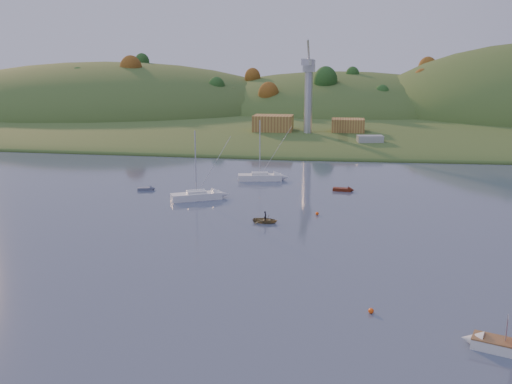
# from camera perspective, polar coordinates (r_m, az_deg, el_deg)

# --- Properties ---
(ground) EXTENTS (500.00, 500.00, 0.00)m
(ground) POSITION_cam_1_polar(r_m,az_deg,el_deg) (45.10, -6.90, -16.47)
(ground) COLOR #334053
(ground) RESTS_ON ground
(far_shore) EXTENTS (620.00, 220.00, 1.50)m
(far_shore) POSITION_cam_1_polar(r_m,az_deg,el_deg) (268.93, 6.13, 8.15)
(far_shore) COLOR #364C1E
(far_shore) RESTS_ON ground
(shore_slope) EXTENTS (640.00, 150.00, 7.00)m
(shore_slope) POSITION_cam_1_polar(r_m,az_deg,el_deg) (204.29, 5.35, 6.68)
(shore_slope) COLOR #364C1E
(shore_slope) RESTS_ON ground
(hill_left) EXTENTS (170.00, 140.00, 44.00)m
(hill_left) POSITION_cam_1_polar(r_m,az_deg,el_deg) (259.24, -14.65, 7.64)
(hill_left) COLOR #364C1E
(hill_left) RESTS_ON ground
(hill_center) EXTENTS (140.00, 120.00, 36.00)m
(hill_center) POSITION_cam_1_polar(r_m,az_deg,el_deg) (248.79, 8.26, 7.71)
(hill_center) COLOR #364C1E
(hill_center) RESTS_ON ground
(hillside_trees) EXTENTS (280.00, 50.00, 32.00)m
(hillside_trees) POSITION_cam_1_polar(r_m,az_deg,el_deg) (224.16, 5.64, 7.22)
(hillside_trees) COLOR #1C4F1C
(hillside_trees) RESTS_ON ground
(wharf) EXTENTS (42.00, 16.00, 2.40)m
(wharf) POSITION_cam_1_polar(r_m,az_deg,el_deg) (161.27, 6.29, 5.42)
(wharf) COLOR slate
(wharf) RESTS_ON ground
(shed_west) EXTENTS (11.00, 8.00, 4.80)m
(shed_west) POSITION_cam_1_polar(r_m,az_deg,el_deg) (162.82, 1.73, 6.84)
(shed_west) COLOR brown
(shed_west) RESTS_ON wharf
(shed_east) EXTENTS (9.00, 7.00, 4.00)m
(shed_east) POSITION_cam_1_polar(r_m,az_deg,el_deg) (162.78, 9.18, 6.54)
(shed_east) COLOR brown
(shed_east) RESTS_ON wharf
(dock_crane) EXTENTS (3.20, 28.00, 20.30)m
(dock_crane) POSITION_cam_1_polar(r_m,az_deg,el_deg) (156.52, 5.26, 11.09)
(dock_crane) COLOR #B7B7BC
(dock_crane) RESTS_ON wharf
(fishing_boat) EXTENTS (5.90, 3.66, 3.61)m
(fishing_boat) POSITION_cam_1_polar(r_m,az_deg,el_deg) (49.62, 23.22, -13.58)
(fishing_boat) COLOR silver
(fishing_boat) RESTS_ON ground
(sailboat_near) EXTENTS (8.53, 3.92, 11.41)m
(sailboat_near) POSITION_cam_1_polar(r_m,az_deg,el_deg) (108.22, 0.38, 1.57)
(sailboat_near) COLOR white
(sailboat_near) RESTS_ON ground
(sailboat_far) EXTENTS (8.40, 5.84, 11.33)m
(sailboat_far) POSITION_cam_1_polar(r_m,az_deg,el_deg) (93.45, -5.99, -0.34)
(sailboat_far) COLOR white
(sailboat_far) RESTS_ON ground
(canoe) EXTENTS (3.73, 2.81, 0.73)m
(canoe) POSITION_cam_1_polar(r_m,az_deg,el_deg) (79.90, 0.94, -2.83)
(canoe) COLOR olive
(canoe) RESTS_ON ground
(paddler) EXTENTS (0.38, 0.54, 1.41)m
(paddler) POSITION_cam_1_polar(r_m,az_deg,el_deg) (79.80, 0.94, -2.60)
(paddler) COLOR black
(paddler) RESTS_ON ground
(red_tender) EXTENTS (3.83, 1.69, 1.26)m
(red_tender) POSITION_cam_1_polar(r_m,az_deg,el_deg) (100.41, 9.01, 0.23)
(red_tender) COLOR #561B0C
(red_tender) RESTS_ON ground
(grey_dinghy) EXTENTS (3.30, 1.97, 1.16)m
(grey_dinghy) POSITION_cam_1_polar(r_m,az_deg,el_deg) (101.82, -10.68, 0.32)
(grey_dinghy) COLOR slate
(grey_dinghy) RESTS_ON ground
(work_vessel) EXTENTS (15.58, 7.58, 3.84)m
(work_vessel) POSITION_cam_1_polar(r_m,az_deg,el_deg) (147.46, 11.30, 4.61)
(work_vessel) COLOR #52606C
(work_vessel) RESTS_ON ground
(buoy_0) EXTENTS (0.50, 0.50, 0.50)m
(buoy_0) POSITION_cam_1_polar(r_m,az_deg,el_deg) (53.18, 11.43, -11.57)
(buoy_0) COLOR #FF510D
(buoy_0) RESTS_ON ground
(buoy_1) EXTENTS (0.50, 0.50, 0.50)m
(buoy_1) POSITION_cam_1_polar(r_m,az_deg,el_deg) (84.23, 6.14, -2.16)
(buoy_1) COLOR #FF510D
(buoy_1) RESTS_ON ground
(buoy_2) EXTENTS (0.50, 0.50, 0.50)m
(buoy_2) POSITION_cam_1_polar(r_m,az_deg,el_deg) (96.02, -4.96, -0.25)
(buoy_2) COLOR #FF510D
(buoy_2) RESTS_ON ground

